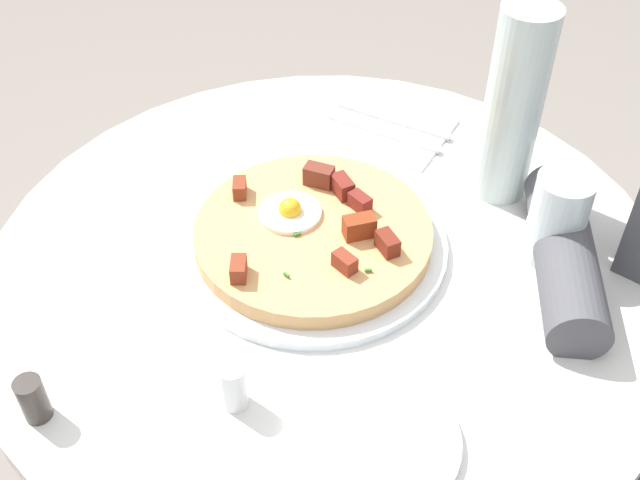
{
  "coord_description": "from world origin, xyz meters",
  "views": [
    {
      "loc": [
        -0.42,
        0.54,
        1.4
      ],
      "look_at": [
        0.01,
        0.0,
        0.75
      ],
      "focal_mm": 43.75,
      "sensor_mm": 36.0,
      "label": 1
    }
  ],
  "objects_px": {
    "pepper_shaker": "(33,399)",
    "water_glass": "(558,218)",
    "pizza_plate": "(312,245)",
    "fork": "(393,120)",
    "dining_table": "(327,346)",
    "bread_plate": "(373,440)",
    "salt_shaker": "(233,386)",
    "breakfast_pizza": "(312,233)",
    "water_bottle": "(513,106)",
    "knife": "(382,132)"
  },
  "relations": [
    {
      "from": "dining_table",
      "to": "pizza_plate",
      "type": "distance_m",
      "value": 0.18
    },
    {
      "from": "pizza_plate",
      "to": "fork",
      "type": "height_order",
      "value": "pizza_plate"
    },
    {
      "from": "water_bottle",
      "to": "salt_shaker",
      "type": "relative_size",
      "value": 4.57
    },
    {
      "from": "pizza_plate",
      "to": "bread_plate",
      "type": "distance_m",
      "value": 0.28
    },
    {
      "from": "fork",
      "to": "pepper_shaker",
      "type": "distance_m",
      "value": 0.64
    },
    {
      "from": "fork",
      "to": "knife",
      "type": "relative_size",
      "value": 1.0
    },
    {
      "from": "pepper_shaker",
      "to": "bread_plate",
      "type": "bearing_deg",
      "value": -146.91
    },
    {
      "from": "water_bottle",
      "to": "breakfast_pizza",
      "type": "bearing_deg",
      "value": 63.65
    },
    {
      "from": "pepper_shaker",
      "to": "breakfast_pizza",
      "type": "bearing_deg",
      "value": -99.52
    },
    {
      "from": "breakfast_pizza",
      "to": "pepper_shaker",
      "type": "distance_m",
      "value": 0.37
    },
    {
      "from": "bread_plate",
      "to": "pepper_shaker",
      "type": "relative_size",
      "value": 3.25
    },
    {
      "from": "knife",
      "to": "salt_shaker",
      "type": "bearing_deg",
      "value": 98.3
    },
    {
      "from": "dining_table",
      "to": "pepper_shaker",
      "type": "bearing_deg",
      "value": 76.8
    },
    {
      "from": "water_glass",
      "to": "dining_table",
      "type": "bearing_deg",
      "value": 39.61
    },
    {
      "from": "fork",
      "to": "water_bottle",
      "type": "relative_size",
      "value": 0.69
    },
    {
      "from": "water_bottle",
      "to": "water_glass",
      "type": "bearing_deg",
      "value": 147.04
    },
    {
      "from": "water_bottle",
      "to": "fork",
      "type": "bearing_deg",
      "value": -10.75
    },
    {
      "from": "dining_table",
      "to": "fork",
      "type": "relative_size",
      "value": 4.63
    },
    {
      "from": "pizza_plate",
      "to": "water_bottle",
      "type": "height_order",
      "value": "water_bottle"
    },
    {
      "from": "knife",
      "to": "water_glass",
      "type": "distance_m",
      "value": 0.31
    },
    {
      "from": "pizza_plate",
      "to": "breakfast_pizza",
      "type": "relative_size",
      "value": 1.14
    },
    {
      "from": "salt_shaker",
      "to": "pepper_shaker",
      "type": "xyz_separation_m",
      "value": [
        0.14,
        0.13,
        -0.0
      ]
    },
    {
      "from": "fork",
      "to": "breakfast_pizza",
      "type": "bearing_deg",
      "value": 95.32
    },
    {
      "from": "dining_table",
      "to": "water_glass",
      "type": "xyz_separation_m",
      "value": [
        -0.21,
        -0.17,
        0.23
      ]
    },
    {
      "from": "pizza_plate",
      "to": "fork",
      "type": "bearing_deg",
      "value": -75.06
    },
    {
      "from": "dining_table",
      "to": "pepper_shaker",
      "type": "height_order",
      "value": "pepper_shaker"
    },
    {
      "from": "salt_shaker",
      "to": "breakfast_pizza",
      "type": "bearing_deg",
      "value": -69.79
    },
    {
      "from": "knife",
      "to": "water_glass",
      "type": "xyz_separation_m",
      "value": [
        -0.3,
        0.07,
        0.05
      ]
    },
    {
      "from": "bread_plate",
      "to": "salt_shaker",
      "type": "xyz_separation_m",
      "value": [
        0.14,
        0.05,
        0.02
      ]
    },
    {
      "from": "bread_plate",
      "to": "water_glass",
      "type": "height_order",
      "value": "water_glass"
    },
    {
      "from": "pizza_plate",
      "to": "dining_table",
      "type": "bearing_deg",
      "value": -174.93
    },
    {
      "from": "bread_plate",
      "to": "water_glass",
      "type": "bearing_deg",
      "value": -91.8
    },
    {
      "from": "bread_plate",
      "to": "fork",
      "type": "bearing_deg",
      "value": -57.22
    },
    {
      "from": "breakfast_pizza",
      "to": "water_glass",
      "type": "xyz_separation_m",
      "value": [
        -0.23,
        -0.17,
        0.03
      ]
    },
    {
      "from": "pepper_shaker",
      "to": "water_glass",
      "type": "bearing_deg",
      "value": -118.72
    },
    {
      "from": "pizza_plate",
      "to": "pepper_shaker",
      "type": "relative_size",
      "value": 6.25
    },
    {
      "from": "breakfast_pizza",
      "to": "salt_shaker",
      "type": "distance_m",
      "value": 0.24
    },
    {
      "from": "breakfast_pizza",
      "to": "salt_shaker",
      "type": "bearing_deg",
      "value": 110.21
    },
    {
      "from": "bread_plate",
      "to": "pizza_plate",
      "type": "bearing_deg",
      "value": -38.67
    },
    {
      "from": "water_glass",
      "to": "pepper_shaker",
      "type": "height_order",
      "value": "water_glass"
    },
    {
      "from": "water_glass",
      "to": "salt_shaker",
      "type": "relative_size",
      "value": 2.03
    },
    {
      "from": "pizza_plate",
      "to": "water_bottle",
      "type": "bearing_deg",
      "value": -116.11
    },
    {
      "from": "breakfast_pizza",
      "to": "fork",
      "type": "relative_size",
      "value": 1.61
    },
    {
      "from": "fork",
      "to": "salt_shaker",
      "type": "height_order",
      "value": "salt_shaker"
    },
    {
      "from": "dining_table",
      "to": "knife",
      "type": "height_order",
      "value": "knife"
    },
    {
      "from": "dining_table",
      "to": "water_glass",
      "type": "relative_size",
      "value": 7.21
    },
    {
      "from": "knife",
      "to": "breakfast_pizza",
      "type": "bearing_deg",
      "value": 96.07
    },
    {
      "from": "dining_table",
      "to": "salt_shaker",
      "type": "height_order",
      "value": "salt_shaker"
    },
    {
      "from": "knife",
      "to": "pizza_plate",
      "type": "bearing_deg",
      "value": 96.12
    },
    {
      "from": "water_glass",
      "to": "water_bottle",
      "type": "xyz_separation_m",
      "value": [
        0.11,
        -0.07,
        0.07
      ]
    }
  ]
}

